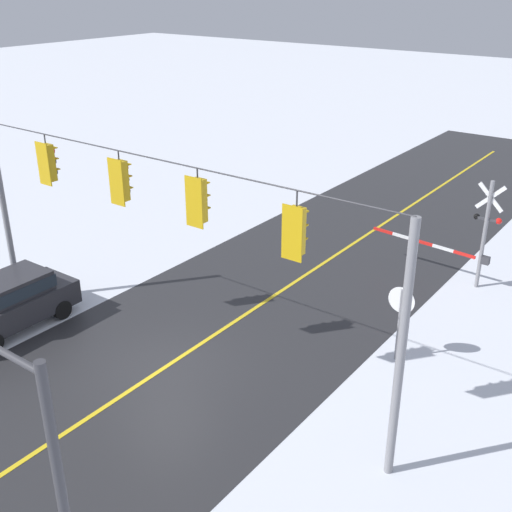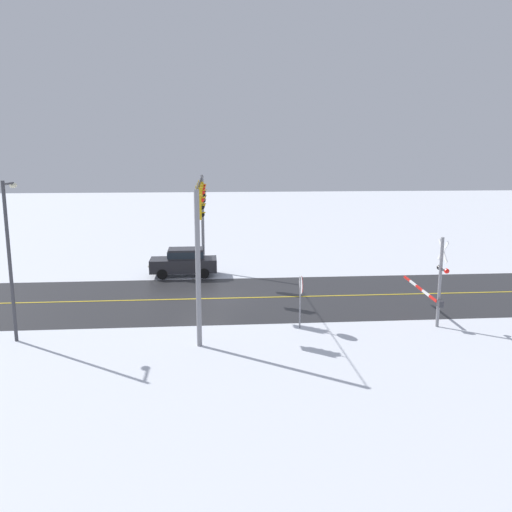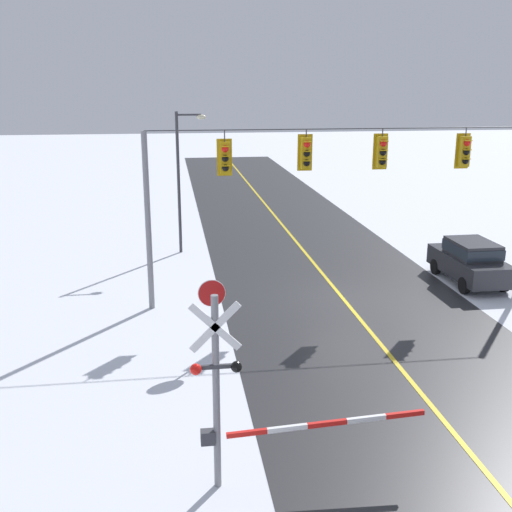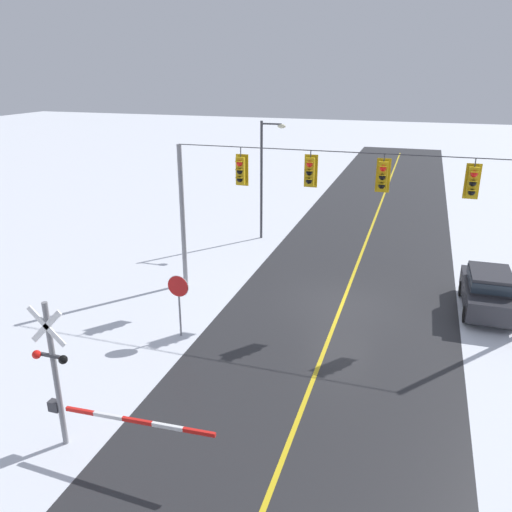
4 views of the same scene
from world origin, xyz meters
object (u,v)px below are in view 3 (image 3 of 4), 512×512
stop_sign (212,301)px  parked_car_charcoal (470,260)px  streetlamp_near (183,169)px  railroad_crossing (238,395)px

stop_sign → parked_car_charcoal: bearing=27.4°
parked_car_charcoal → streetlamp_near: streetlamp_near is taller
railroad_crossing → parked_car_charcoal: railroad_crossing is taller
stop_sign → railroad_crossing: size_ratio=0.50×
parked_car_charcoal → streetlamp_near: 13.10m
stop_sign → parked_car_charcoal: 12.02m
railroad_crossing → streetlamp_near: bearing=91.6°
parked_car_charcoal → railroad_crossing: bearing=-132.4°
stop_sign → parked_car_charcoal: size_ratio=0.56×
stop_sign → parked_car_charcoal: stop_sign is taller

